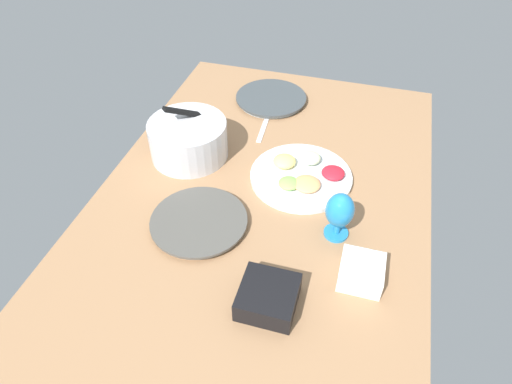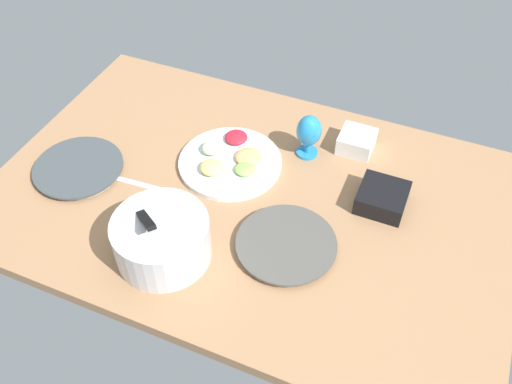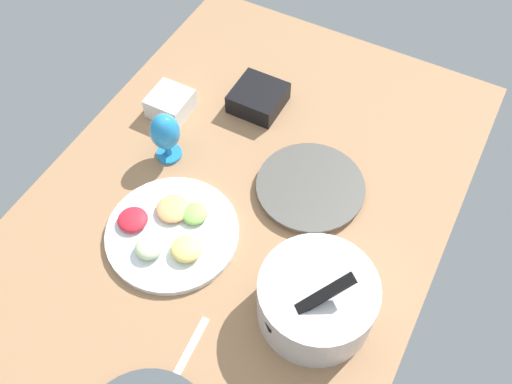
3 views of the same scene
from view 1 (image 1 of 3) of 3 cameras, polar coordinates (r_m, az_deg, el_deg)
name	(u,v)px [view 1 (image 1 of 3)]	position (r cm, az deg, el deg)	size (l,w,h in cm)	color
ground_plane	(262,200)	(146.25, 0.78, -1.06)	(160.00, 104.00, 4.00)	#99704C
dinner_plate_left	(199,222)	(136.15, -7.17, -3.78)	(28.97, 28.97, 2.31)	silver
dinner_plate_right	(271,99)	(189.45, 1.91, 11.63)	(28.75, 28.75, 2.23)	silver
mixing_bowl	(188,138)	(158.39, -8.50, 6.71)	(26.80, 26.80, 19.76)	silver
fruit_platter	(302,175)	(150.89, 5.79, 2.15)	(33.73, 33.73, 5.25)	silver
hurricane_glass_blue	(340,212)	(128.93, 10.46, -2.51)	(8.15, 8.15, 15.41)	#2382C6
square_bowl_white	(361,271)	(123.65, 13.11, -9.65)	(11.30, 11.30, 6.39)	white
square_bowl_black	(268,296)	(116.19, 1.53, -12.94)	(14.32, 14.32, 6.20)	black
fork_by_right_plate	(263,128)	(173.48, 0.92, 8.04)	(18.00, 1.80, 0.60)	silver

